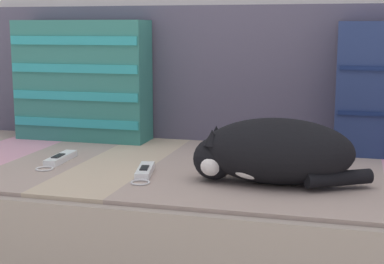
# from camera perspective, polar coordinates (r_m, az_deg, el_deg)

# --- Properties ---
(couch) EXTENTS (1.96, 0.91, 0.36)m
(couch) POSITION_cam_1_polar(r_m,az_deg,el_deg) (1.73, 0.36, -8.82)
(couch) COLOR gray
(couch) RESTS_ON ground_plane
(sofa_backrest) EXTENTS (1.92, 0.14, 0.45)m
(sofa_backrest) POSITION_cam_1_polar(r_m,az_deg,el_deg) (2.01, 3.22, 5.74)
(sofa_backrest) COLOR #514C60
(sofa_backrest) RESTS_ON couch
(throw_pillow_striped) EXTENTS (0.45, 0.14, 0.40)m
(throw_pillow_striped) POSITION_cam_1_polar(r_m,az_deg,el_deg) (2.03, -10.56, 4.93)
(throw_pillow_striped) COLOR #337A70
(throw_pillow_striped) RESTS_ON couch
(sleeping_cat) EXTENTS (0.44, 0.19, 0.16)m
(sleeping_cat) POSITION_cam_1_polar(r_m,az_deg,el_deg) (1.44, 7.59, -2.01)
(sleeping_cat) COLOR black
(sleeping_cat) RESTS_ON couch
(game_remote_near) EXTENTS (0.05, 0.20, 0.02)m
(game_remote_near) POSITION_cam_1_polar(r_m,az_deg,el_deg) (1.71, -12.78, -2.59)
(game_remote_near) COLOR white
(game_remote_near) RESTS_ON couch
(game_remote_far) EXTENTS (0.08, 0.19, 0.02)m
(game_remote_far) POSITION_cam_1_polar(r_m,az_deg,el_deg) (1.53, -4.62, -3.84)
(game_remote_far) COLOR white
(game_remote_far) RESTS_ON couch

